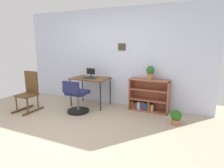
% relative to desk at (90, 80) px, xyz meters
% --- Properties ---
extents(ground_plane, '(6.24, 6.24, 0.00)m').
position_rel_desk_xyz_m(ground_plane, '(0.36, -1.70, -0.68)').
color(ground_plane, tan).
extents(wall_back, '(5.20, 0.12, 2.50)m').
position_rel_desk_xyz_m(wall_back, '(0.36, 0.45, 0.57)').
color(wall_back, silver).
rests_on(wall_back, ground_plane).
extents(desk, '(0.96, 0.63, 0.74)m').
position_rel_desk_xyz_m(desk, '(0.00, 0.00, 0.00)').
color(desk, brown).
rests_on(desk, ground_plane).
extents(monitor, '(0.23, 0.18, 0.24)m').
position_rel_desk_xyz_m(monitor, '(-0.01, 0.04, 0.17)').
color(monitor, '#262628').
rests_on(monitor, desk).
extents(keyboard, '(0.34, 0.15, 0.02)m').
position_rel_desk_xyz_m(keyboard, '(0.03, -0.09, 0.07)').
color(keyboard, '#1E2A34').
rests_on(keyboard, desk).
extents(office_chair, '(0.52, 0.55, 0.79)m').
position_rel_desk_xyz_m(office_chair, '(-0.01, -0.62, -0.33)').
color(office_chair, black).
rests_on(office_chair, ground_plane).
extents(rocking_chair, '(0.42, 0.64, 0.96)m').
position_rel_desk_xyz_m(rocking_chair, '(-1.16, -0.95, -0.21)').
color(rocking_chair, brown).
rests_on(rocking_chair, ground_plane).
extents(bookshelf_low, '(0.94, 0.30, 0.78)m').
position_rel_desk_xyz_m(bookshelf_low, '(1.48, 0.26, -0.33)').
color(bookshelf_low, '#A15C41').
rests_on(bookshelf_low, ground_plane).
extents(potted_plant_on_shelf, '(0.19, 0.19, 0.32)m').
position_rel_desk_xyz_m(potted_plant_on_shelf, '(1.51, 0.20, 0.28)').
color(potted_plant_on_shelf, '#9E6642').
rests_on(potted_plant_on_shelf, bookshelf_low).
extents(potted_plant_floor, '(0.21, 0.21, 0.30)m').
position_rel_desk_xyz_m(potted_plant_floor, '(2.21, -0.34, -0.52)').
color(potted_plant_floor, '#9E6642').
rests_on(potted_plant_floor, ground_plane).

